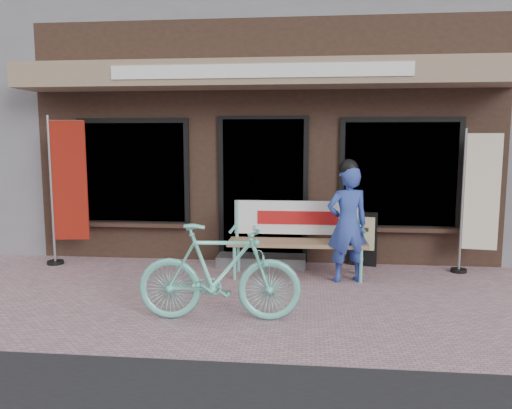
# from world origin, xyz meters

# --- Properties ---
(ground) EXTENTS (70.00, 70.00, 0.00)m
(ground) POSITION_xyz_m (0.00, 0.00, 0.00)
(ground) COLOR #AE848E
(ground) RESTS_ON ground
(storefront) EXTENTS (7.00, 6.77, 6.00)m
(storefront) POSITION_xyz_m (0.00, 4.96, 2.99)
(storefront) COLOR black
(storefront) RESTS_ON ground
(bench) EXTENTS (1.87, 0.50, 1.01)m
(bench) POSITION_xyz_m (0.54, 1.30, 0.59)
(bench) COLOR #68CCB5
(bench) RESTS_ON ground
(person) EXTENTS (0.63, 0.50, 1.61)m
(person) POSITION_xyz_m (1.19, 1.05, 0.79)
(person) COLOR #2D449D
(person) RESTS_ON ground
(bicycle) EXTENTS (1.71, 0.57, 1.01)m
(bicycle) POSITION_xyz_m (-0.22, -0.53, 0.50)
(bicycle) COLOR #68CCB5
(bicycle) RESTS_ON ground
(nobori_red) EXTENTS (0.65, 0.28, 2.20)m
(nobori_red) POSITION_xyz_m (-2.86, 1.54, 1.14)
(nobori_red) COLOR gray
(nobori_red) RESTS_ON ground
(nobori_cream) EXTENTS (0.59, 0.25, 2.00)m
(nobori_cream) POSITION_xyz_m (3.00, 1.64, 1.03)
(nobori_cream) COLOR gray
(nobori_cream) RESTS_ON ground
(menu_stand) EXTENTS (0.41, 0.18, 0.80)m
(menu_stand) POSITION_xyz_m (1.49, 1.90, 0.41)
(menu_stand) COLOR black
(menu_stand) RESTS_ON ground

